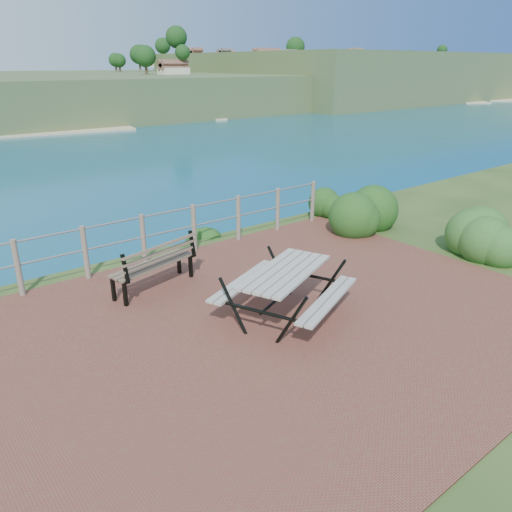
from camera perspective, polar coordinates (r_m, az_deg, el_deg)
The scene contains 9 objects.
ground at distance 7.50m, azimuth -0.75°, elevation -8.49°, with size 10.00×7.00×0.12m, color brown.
safety_railing at distance 9.90m, azimuth -12.78°, elevation 2.15°, with size 9.40×0.10×1.00m.
distant_bay at distance 273.02m, azimuth 1.93°, elevation 20.03°, with size 290.00×232.36×24.00m.
picnic_table at distance 7.66m, azimuth 3.29°, elevation -3.71°, with size 1.97×1.48×0.77m.
park_bench at distance 8.74m, azimuth -11.75°, elevation -0.14°, with size 1.67×0.77×0.91m.
shrub_right_front at distance 12.15m, azimuth 11.89°, elevation 2.91°, with size 1.25×1.25×1.78m, color #123B13.
shrub_right_back at distance 11.47m, azimuth 25.23°, elevation 0.19°, with size 1.21×1.21×1.72m, color #1F541F.
shrub_right_edge at distance 13.25m, azimuth 7.71°, elevation 4.70°, with size 1.00×1.00×1.43m, color #123B13.
shrub_lip_east at distance 11.57m, azimuth -6.48°, elevation 2.31°, with size 0.68×0.68×0.38m, color #123B13.
Camera 1 is at (-3.99, -5.15, 3.71)m, focal length 35.00 mm.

